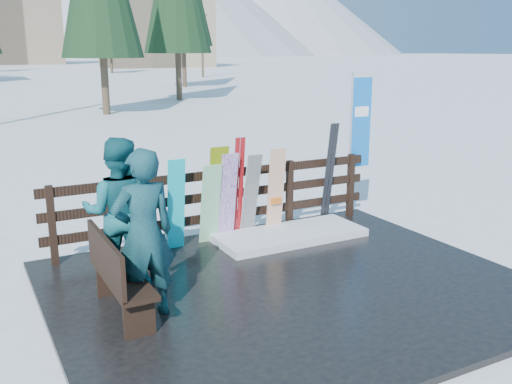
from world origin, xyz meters
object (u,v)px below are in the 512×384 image
bench (116,273)px  snowboard_3 (228,197)px  person_back (119,212)px  snowboard_2 (217,195)px  snowboard_5 (276,191)px  person_front (144,234)px  rental_flag (358,128)px  snowboard_1 (210,204)px  snowboard_4 (251,196)px  snowboard_0 (176,205)px

bench → snowboard_3: 2.89m
bench → person_back: 1.05m
snowboard_2 → snowboard_5: snowboard_2 is taller
snowboard_5 → person_front: 3.45m
rental_flag → person_back: 4.88m
snowboard_3 → person_front: bearing=-135.0°
snowboard_1 → snowboard_4: 0.71m
snowboard_0 → rental_flag: rental_flag is taller
snowboard_3 → rental_flag: rental_flag is taller
snowboard_2 → rental_flag: (2.92, 0.27, 0.83)m
snowboard_0 → snowboard_4: snowboard_0 is taller
snowboard_0 → snowboard_3: snowboard_3 is taller
bench → person_front: size_ratio=0.77×
snowboard_3 → person_back: 2.16m
snowboard_5 → rental_flag: rental_flag is taller
snowboard_5 → person_back: size_ratio=0.75×
bench → snowboard_2: snowboard_2 is taller
snowboard_2 → snowboard_5: (1.05, 0.00, -0.06)m
rental_flag → person_back: (-4.69, -1.17, -0.64)m
snowboard_1 → person_front: 2.58m
person_back → person_front: bearing=113.9°
snowboard_4 → snowboard_3: bearing=-180.0°
snowboard_2 → snowboard_5: bearing=0.0°
rental_flag → person_back: rental_flag is taller
person_front → snowboard_3: bearing=-137.7°
snowboard_1 → person_back: person_back is taller
snowboard_1 → snowboard_4: snowboard_4 is taller
snowboard_0 → snowboard_4: (1.27, 0.00, -0.02)m
snowboard_4 → snowboard_5: bearing=-0.0°
snowboard_4 → person_back: size_ratio=0.73×
snowboard_4 → rental_flag: bearing=6.6°
rental_flag → person_front: 5.23m
bench → snowboard_4: bearing=34.1°
person_front → person_back: 1.05m
snowboard_0 → snowboard_1: bearing=0.0°
snowboard_2 → rental_flag: size_ratio=0.60×
bench → person_front: 0.57m
snowboard_1 → snowboard_0: bearing=180.0°
snowboard_0 → snowboard_2: size_ratio=0.91×
bench → snowboard_0: size_ratio=1.05×
snowboard_3 → person_front: 2.77m
bench → snowboard_3: (2.25, 1.80, 0.20)m
snowboard_4 → person_back: (-2.36, -0.90, 0.27)m
bench → snowboard_0: 2.29m
snowboard_1 → snowboard_3: (0.30, 0.00, 0.07)m
snowboard_0 → snowboard_1: snowboard_0 is taller
bench → person_back: person_back is taller
bench → snowboard_1: size_ratio=1.15×
snowboard_3 → snowboard_5: 0.88m
person_front → person_back: (0.00, 1.05, -0.01)m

